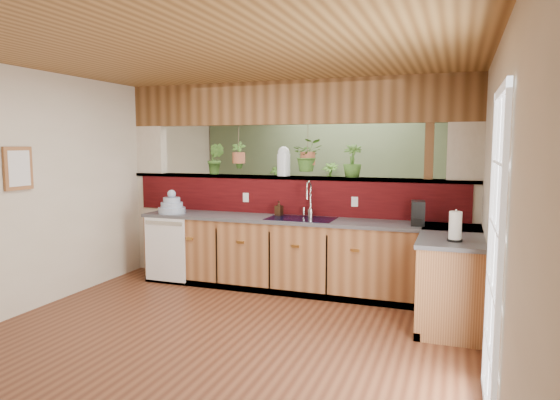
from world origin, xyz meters
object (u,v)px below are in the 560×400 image
(faucet, at_px, (309,197))
(coffee_maker, at_px, (418,214))
(dish_stack, at_px, (172,206))
(paper_towel, at_px, (455,227))
(soap_dispenser, at_px, (279,208))
(shelving_console, at_px, (301,221))
(glass_jar, at_px, (284,161))

(faucet, relative_size, coffee_maker, 1.68)
(dish_stack, height_order, paper_towel, dish_stack)
(coffee_maker, bearing_deg, faucet, 166.42)
(faucet, relative_size, soap_dispenser, 2.46)
(paper_towel, bearing_deg, coffee_maker, 115.37)
(paper_towel, height_order, shelving_console, paper_towel)
(paper_towel, bearing_deg, dish_stack, 167.80)
(dish_stack, distance_m, paper_towel, 3.59)
(faucet, bearing_deg, paper_towel, -30.91)
(paper_towel, distance_m, shelving_console, 4.04)
(soap_dispenser, relative_size, coffee_maker, 0.68)
(soap_dispenser, height_order, coffee_maker, coffee_maker)
(dish_stack, xyz_separation_m, soap_dispenser, (1.40, 0.26, -0.00))
(soap_dispenser, height_order, paper_towel, paper_towel)
(dish_stack, xyz_separation_m, glass_jar, (1.38, 0.49, 0.59))
(faucet, xyz_separation_m, soap_dispenser, (-0.40, -0.01, -0.15))
(faucet, relative_size, shelving_console, 0.31)
(paper_towel, bearing_deg, soap_dispenser, 154.17)
(paper_towel, xyz_separation_m, glass_jar, (-2.13, 1.25, 0.54))
(faucet, bearing_deg, coffee_maker, -7.96)
(glass_jar, height_order, shelving_console, glass_jar)
(shelving_console, bearing_deg, soap_dispenser, -96.00)
(faucet, bearing_deg, shelving_console, 109.81)
(coffee_maker, height_order, paper_towel, paper_towel)
(paper_towel, xyz_separation_m, shelving_console, (-2.48, 3.15, -0.54))
(faucet, bearing_deg, glass_jar, 152.08)
(soap_dispenser, relative_size, paper_towel, 0.62)
(coffee_maker, xyz_separation_m, glass_jar, (-1.73, 0.40, 0.56))
(coffee_maker, distance_m, shelving_console, 3.15)
(coffee_maker, height_order, glass_jar, glass_jar)
(soap_dispenser, bearing_deg, coffee_maker, -5.96)
(coffee_maker, relative_size, paper_towel, 0.91)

